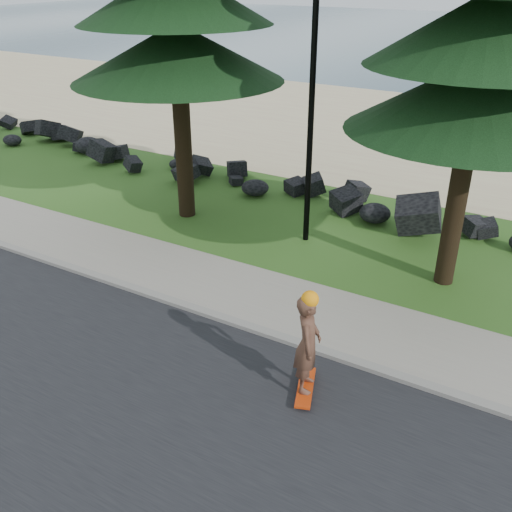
% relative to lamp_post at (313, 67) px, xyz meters
% --- Properties ---
extents(ground, '(160.00, 160.00, 0.00)m').
position_rel_lamp_post_xyz_m(ground, '(0.00, -3.20, -4.13)').
color(ground, '#2F591C').
rests_on(ground, ground).
extents(road, '(160.00, 7.00, 0.02)m').
position_rel_lamp_post_xyz_m(road, '(0.00, -7.70, -4.12)').
color(road, black).
rests_on(road, ground).
extents(kerb, '(160.00, 0.20, 0.10)m').
position_rel_lamp_post_xyz_m(kerb, '(0.00, -4.10, -4.08)').
color(kerb, gray).
rests_on(kerb, ground).
extents(sidewalk, '(160.00, 2.00, 0.08)m').
position_rel_lamp_post_xyz_m(sidewalk, '(0.00, -3.00, -4.09)').
color(sidewalk, '#9F9785').
rests_on(sidewalk, ground).
extents(beach_sand, '(160.00, 15.00, 0.01)m').
position_rel_lamp_post_xyz_m(beach_sand, '(0.00, 11.30, -4.13)').
color(beach_sand, tan).
rests_on(beach_sand, ground).
extents(seawall_boulders, '(60.00, 2.40, 1.10)m').
position_rel_lamp_post_xyz_m(seawall_boulders, '(0.00, 2.40, -4.13)').
color(seawall_boulders, black).
rests_on(seawall_boulders, ground).
extents(lamp_post, '(0.25, 0.14, 8.14)m').
position_rel_lamp_post_xyz_m(lamp_post, '(0.00, 0.00, 0.00)').
color(lamp_post, black).
rests_on(lamp_post, ground).
extents(skateboarder, '(0.58, 1.03, 1.87)m').
position_rel_lamp_post_xyz_m(skateboarder, '(2.47, -5.16, -3.19)').
color(skateboarder, '#C1330B').
rests_on(skateboarder, ground).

